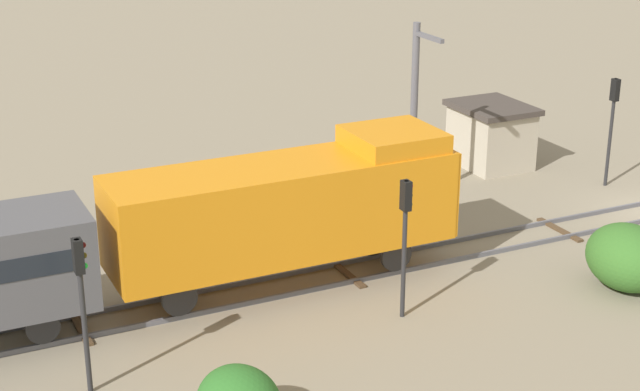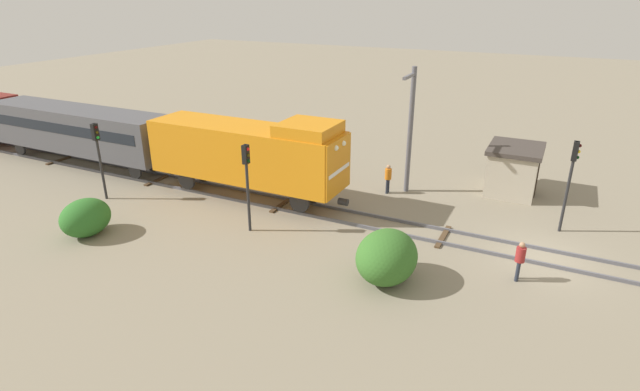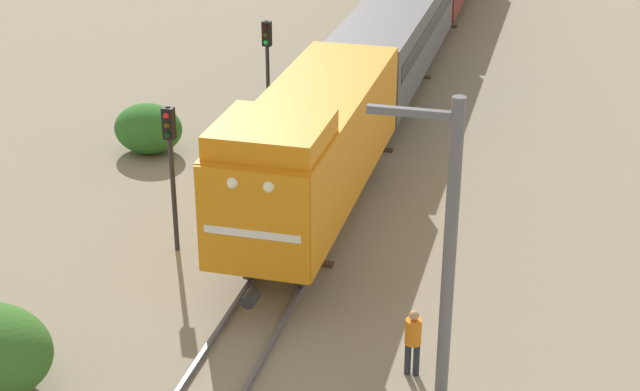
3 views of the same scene
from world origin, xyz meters
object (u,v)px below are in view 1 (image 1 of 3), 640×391
object	(u,v)px
locomotive	(290,205)
traffic_signal_mid	(405,224)
traffic_signal_far	(81,288)
worker_by_signal	(403,187)
traffic_signal_near	(613,113)
catenary_mast	(415,109)
relay_hut	(491,135)

from	to	relation	value
locomotive	traffic_signal_mid	world-z (taller)	locomotive
traffic_signal_far	worker_by_signal	size ratio (longest dim) A/B	2.53
traffic_signal_near	traffic_signal_mid	bearing A→B (deg)	116.00
worker_by_signal	traffic_signal_far	bearing A→B (deg)	-27.96
traffic_signal_far	catenary_mast	xyz separation A→B (m)	(8.53, -14.74, 0.81)
traffic_signal_near	worker_by_signal	xyz separation A→B (m)	(1.00, 9.15, -2.12)
worker_by_signal	relay_hut	xyz separation A→B (m)	(3.30, -6.34, 0.40)
catenary_mast	relay_hut	size ratio (longest dim) A/B	2.03
traffic_signal_near	relay_hut	size ratio (longest dim) A/B	1.29
locomotive	worker_by_signal	xyz separation A→B (m)	(4.20, -6.56, -1.78)
worker_by_signal	catenary_mast	world-z (taller)	catenary_mast
locomotive	relay_hut	bearing A→B (deg)	-59.84
traffic_signal_near	traffic_signal_far	distance (m)	24.00
traffic_signal_far	catenary_mast	size ratio (longest dim) A/B	0.60
traffic_signal_mid	catenary_mast	bearing A→B (deg)	-32.25
traffic_signal_mid	worker_by_signal	size ratio (longest dim) A/B	2.55
locomotive	traffic_signal_near	world-z (taller)	locomotive
traffic_signal_far	catenary_mast	world-z (taller)	catenary_mast
traffic_signal_near	catenary_mast	world-z (taller)	catenary_mast
relay_hut	locomotive	bearing A→B (deg)	120.16
traffic_signal_mid	relay_hut	xyz separation A→B (m)	(10.90, -10.73, -1.61)
traffic_signal_near	traffic_signal_far	bearing A→B (deg)	106.46
traffic_signal_near	traffic_signal_far	xyz separation A→B (m)	(-6.80, 23.02, -0.13)
worker_by_signal	catenary_mast	size ratio (longest dim) A/B	0.24
traffic_signal_near	traffic_signal_mid	size ratio (longest dim) A/B	1.04
worker_by_signal	traffic_signal_mid	bearing A→B (deg)	2.70
traffic_signal_near	relay_hut	xyz separation A→B (m)	(4.30, 2.81, -1.73)
locomotive	worker_by_signal	bearing A→B (deg)	-57.38
traffic_signal_mid	worker_by_signal	distance (m)	9.00
traffic_signal_far	catenary_mast	bearing A→B (deg)	-59.93
traffic_signal_far	relay_hut	bearing A→B (deg)	-61.22
traffic_signal_mid	worker_by_signal	xyz separation A→B (m)	(7.60, -4.38, -2.01)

